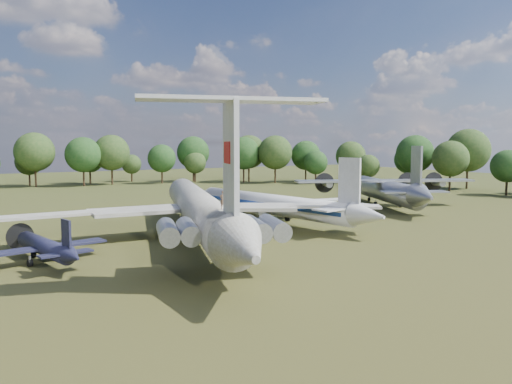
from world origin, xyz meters
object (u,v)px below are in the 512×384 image
small_prop_west (45,251)px  an12_transport (386,194)px  il62_airliner (199,216)px  person_on_il62 (223,200)px  tu104_jet (271,208)px

small_prop_west → an12_transport: bearing=1.7°
il62_airliner → person_on_il62: size_ratio=37.47×
an12_transport → il62_airliner: bearing=-141.3°
an12_transport → person_on_il62: (-46.29, -27.21, 4.24)m
an12_transport → small_prop_west: (-59.09, -14.69, -1.19)m
tu104_jet → small_prop_west: tu104_jet is taller
tu104_jet → small_prop_west: (-31.89, -10.24, -0.84)m
person_on_il62 → il62_airliner: bearing=-103.6°
il62_airliner → an12_transport: bearing=32.0°
il62_airliner → an12_transport: 43.20m
tu104_jet → small_prop_west: size_ratio=2.48×
person_on_il62 → small_prop_west: bearing=-41.4°
il62_airliner → person_on_il62: person_on_il62 is taller
small_prop_west → il62_airliner: bearing=-2.0°
an12_transport → tu104_jet: bearing=-147.4°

